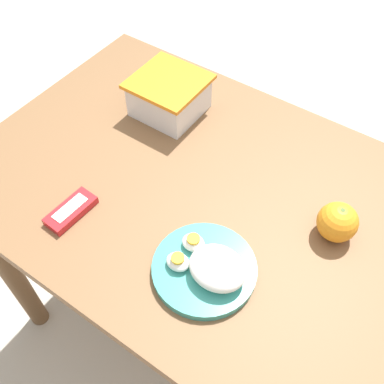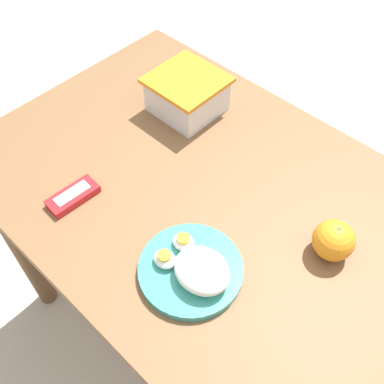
{
  "view_description": "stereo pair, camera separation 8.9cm",
  "coord_description": "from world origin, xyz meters",
  "px_view_note": "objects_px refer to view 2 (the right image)",
  "views": [
    {
      "loc": [
        0.23,
        -0.53,
        1.54
      ],
      "look_at": [
        -0.11,
        -0.04,
        0.79
      ],
      "focal_mm": 42.0,
      "sensor_mm": 36.0,
      "label": 1
    },
    {
      "loc": [
        0.3,
        -0.47,
        1.54
      ],
      "look_at": [
        -0.11,
        -0.04,
        0.79
      ],
      "focal_mm": 42.0,
      "sensor_mm": 36.0,
      "label": 2
    }
  ],
  "objects_px": {
    "food_container": "(187,96)",
    "orange_fruit": "(334,240)",
    "rice_plate": "(194,269)",
    "candy_bar": "(73,196)"
  },
  "relations": [
    {
      "from": "rice_plate",
      "to": "orange_fruit",
      "type": "bearing_deg",
      "value": 54.19
    },
    {
      "from": "rice_plate",
      "to": "candy_bar",
      "type": "relative_size",
      "value": 1.75
    },
    {
      "from": "orange_fruit",
      "to": "candy_bar",
      "type": "height_order",
      "value": "orange_fruit"
    },
    {
      "from": "rice_plate",
      "to": "candy_bar",
      "type": "distance_m",
      "value": 0.32
    },
    {
      "from": "rice_plate",
      "to": "candy_bar",
      "type": "height_order",
      "value": "rice_plate"
    },
    {
      "from": "food_container",
      "to": "orange_fruit",
      "type": "distance_m",
      "value": 0.51
    },
    {
      "from": "food_container",
      "to": "rice_plate",
      "type": "bearing_deg",
      "value": -44.76
    },
    {
      "from": "orange_fruit",
      "to": "candy_bar",
      "type": "bearing_deg",
      "value": -150.63
    },
    {
      "from": "orange_fruit",
      "to": "food_container",
      "type": "bearing_deg",
      "value": 167.36
    },
    {
      "from": "food_container",
      "to": "orange_fruit",
      "type": "xyz_separation_m",
      "value": [
        0.5,
        -0.11,
        -0.0
      ]
    }
  ]
}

